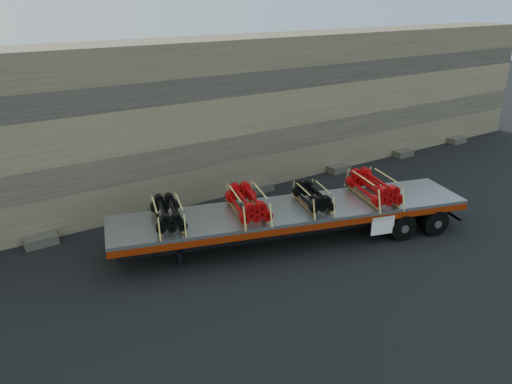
% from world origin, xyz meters
% --- Properties ---
extents(ground, '(120.00, 120.00, 0.00)m').
position_xyz_m(ground, '(0.00, 0.00, 0.00)').
color(ground, black).
rests_on(ground, ground).
extents(rock_wall, '(44.00, 3.00, 7.00)m').
position_xyz_m(rock_wall, '(0.00, 6.50, 3.50)').
color(rock_wall, '#7A6B54').
rests_on(rock_wall, ground).
extents(trailer, '(13.76, 6.37, 1.36)m').
position_xyz_m(trailer, '(0.12, -0.24, 0.68)').
color(trailer, '#9FA1A6').
rests_on(trailer, ground).
extents(bundle_front, '(1.58, 2.28, 0.73)m').
position_xyz_m(bundle_front, '(-4.32, 1.08, 1.72)').
color(bundle_front, black).
rests_on(bundle_front, trailer).
extents(bundle_midfront, '(1.76, 2.54, 0.82)m').
position_xyz_m(bundle_midfront, '(-1.55, 0.25, 1.77)').
color(bundle_midfront, '#B1090B').
rests_on(bundle_midfront, trailer).
extents(bundle_midrear, '(1.47, 2.12, 0.68)m').
position_xyz_m(bundle_midrear, '(0.90, -0.47, 1.70)').
color(bundle_midrear, black).
rests_on(bundle_midrear, trailer).
extents(bundle_rear, '(1.85, 2.66, 0.86)m').
position_xyz_m(bundle_rear, '(3.35, -1.20, 1.79)').
color(bundle_rear, '#B1090B').
rests_on(bundle_rear, trailer).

